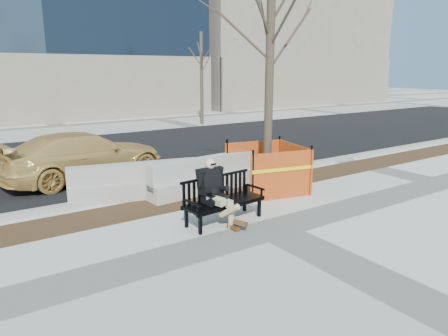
% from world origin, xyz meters
% --- Properties ---
extents(ground, '(120.00, 120.00, 0.00)m').
position_xyz_m(ground, '(0.00, 0.00, 0.00)').
color(ground, beige).
rests_on(ground, ground).
extents(mulch_strip, '(40.00, 1.20, 0.02)m').
position_xyz_m(mulch_strip, '(0.00, 2.60, 0.00)').
color(mulch_strip, '#47301C').
rests_on(mulch_strip, ground).
extents(asphalt_street, '(60.00, 10.40, 0.01)m').
position_xyz_m(asphalt_street, '(0.00, 8.80, 0.00)').
color(asphalt_street, black).
rests_on(asphalt_street, ground).
extents(curb, '(60.00, 0.25, 0.12)m').
position_xyz_m(curb, '(0.00, 3.55, 0.06)').
color(curb, '#9E9B93').
rests_on(curb, ground).
extents(bench, '(1.88, 0.83, 0.97)m').
position_xyz_m(bench, '(-0.57, 0.87, 0.00)').
color(bench, black).
rests_on(bench, ground).
extents(seated_man, '(0.68, 1.03, 1.37)m').
position_xyz_m(seated_man, '(-0.82, 0.90, 0.00)').
color(seated_man, black).
rests_on(seated_man, ground).
extents(tree_fence, '(3.08, 3.08, 6.48)m').
position_xyz_m(tree_fence, '(1.67, 2.18, 0.00)').
color(tree_fence, '#DD521F').
rests_on(tree_fence, ground).
extents(sedan, '(5.04, 2.78, 1.38)m').
position_xyz_m(sedan, '(-1.99, 6.04, 0.00)').
color(sedan, tan).
rests_on(sedan, ground).
extents(jersey_barrier_left, '(3.21, 1.33, 0.90)m').
position_xyz_m(jersey_barrier_left, '(-1.50, 3.47, 0.00)').
color(jersey_barrier_left, '#9E9C94').
rests_on(jersey_barrier_left, ground).
extents(jersey_barrier_right, '(3.25, 0.92, 0.92)m').
position_xyz_m(jersey_barrier_right, '(0.24, 3.00, 0.00)').
color(jersey_barrier_right, '#A7A49C').
rests_on(jersey_barrier_right, ground).
extents(far_tree_right, '(2.32, 2.32, 5.59)m').
position_xyz_m(far_tree_right, '(7.11, 14.62, 0.00)').
color(far_tree_right, '#4E4232').
rests_on(far_tree_right, ground).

